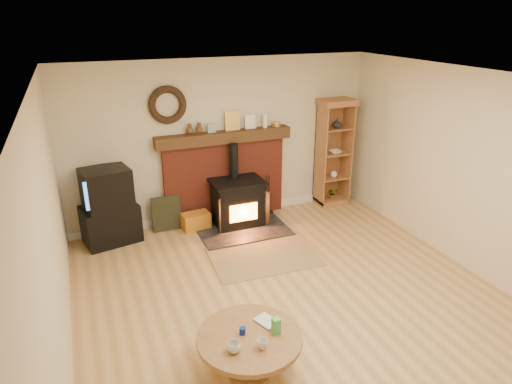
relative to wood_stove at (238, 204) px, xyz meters
name	(u,v)px	position (x,y,z in m)	size (l,w,h in m)	color
ground	(297,303)	(-0.09, -2.28, -0.37)	(5.50, 5.50, 0.00)	#A77E45
room_shell	(296,164)	(-0.10, -2.18, 1.34)	(5.02, 5.52, 2.61)	beige
chimney_breast	(225,172)	(-0.08, 0.39, 0.43)	(2.20, 0.22, 1.78)	maroon
wood_stove	(238,204)	(0.00, 0.00, 0.00)	(1.40, 1.00, 1.32)	black
area_rug	(264,256)	(-0.02, -1.10, -0.37)	(1.49, 1.02, 0.01)	brown
tv_unit	(109,208)	(-1.95, 0.19, 0.18)	(0.88, 0.69, 1.15)	black
curio_cabinet	(333,153)	(1.87, 0.28, 0.57)	(0.60, 0.43, 1.88)	#996332
firelog_box	(196,221)	(-0.67, 0.12, -0.24)	(0.43, 0.27, 0.27)	orange
leaning_painting	(167,213)	(-1.10, 0.27, -0.10)	(0.46, 0.03, 0.55)	black
fire_tools	(268,208)	(0.63, 0.22, -0.27)	(0.16, 0.16, 0.70)	black
coffee_table	(250,343)	(-1.00, -3.10, -0.03)	(1.00, 1.00, 0.58)	brown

